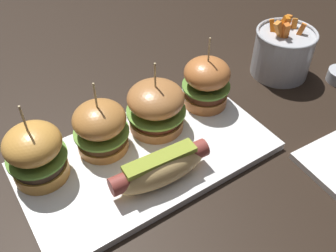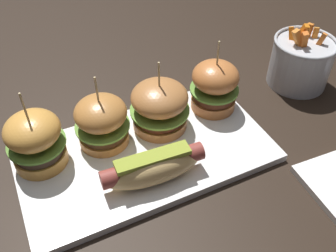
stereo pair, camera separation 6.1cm
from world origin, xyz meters
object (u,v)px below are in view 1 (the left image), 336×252
Objects in this scene: platter_main at (147,156)px; slider_far_left at (36,153)px; hot_dog at (160,168)px; slider_center_right at (156,106)px; fries_bucket at (283,52)px; slider_far_right at (206,82)px; slider_center_left at (101,127)px.

slider_far_left reaches higher than platter_main.
slider_center_right is (0.06, 0.11, 0.02)m from hot_dog.
fries_bucket reaches higher than hot_dog.
slider_far_right is at bearing 32.81° from hot_dog.
fries_bucket is (0.32, 0.01, -0.01)m from slider_center_right.
hot_dog reaches higher than platter_main.
slider_center_right is 0.98× the size of fries_bucket.
slider_far_left is (-0.16, 0.05, 0.06)m from platter_main.
hot_dog is 1.23× the size of slider_center_right.
slider_far_right is (0.21, -0.00, 0.00)m from slider_center_left.
slider_far_left reaches higher than slider_center_left.
slider_far_left is 0.21m from slider_center_right.
platter_main is 0.07m from hot_dog.
fries_bucket is at bearing 1.74° from slider_far_right.
slider_far_right is at bearing -0.47° from slider_center_left.
slider_center_left is at bearing 110.19° from hot_dog.
slider_far_right reaches higher than slider_center_left.
slider_far_left is 1.04× the size of fries_bucket.
slider_center_left is at bearing 179.53° from slider_far_right.
slider_far_right is (0.16, 0.05, 0.05)m from platter_main.
slider_center_left is 0.42m from fries_bucket.
platter_main is 3.09× the size of fries_bucket.
slider_center_right is at bearing -3.05° from slider_center_left.
slider_center_left is (-0.05, 0.05, 0.05)m from platter_main.
slider_far_left is 1.01× the size of slider_far_right.
platter_main is 0.18m from slider_far_right.
hot_dog is 0.40m from fries_bucket.
slider_far_left is (-0.15, 0.11, 0.02)m from hot_dog.
slider_center_left reaches higher than hot_dog.
slider_far_left is at bearing -179.35° from fries_bucket.
slider_far_left is 0.32m from slider_far_right.
slider_far_right reaches higher than hot_dog.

